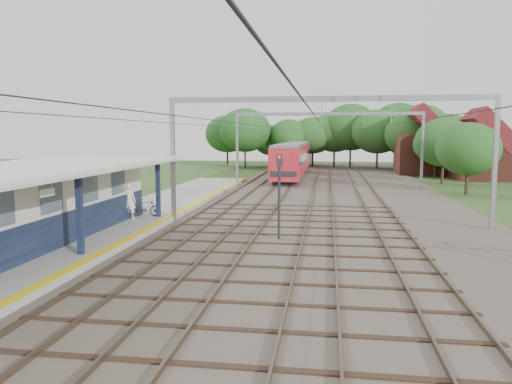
{
  "coord_description": "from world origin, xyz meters",
  "views": [
    {
      "loc": [
        3.57,
        -11.86,
        5.01
      ],
      "look_at": [
        -0.61,
        17.06,
        1.6
      ],
      "focal_mm": 35.0,
      "sensor_mm": 36.0,
      "label": 1
    }
  ],
  "objects_px": {
    "person": "(129,201)",
    "bicycle": "(146,208)",
    "train": "(296,156)",
    "signal_post": "(279,189)"
  },
  "relations": [
    {
      "from": "person",
      "to": "bicycle",
      "type": "xyz_separation_m",
      "value": [
        0.56,
        1.07,
        -0.52
      ]
    },
    {
      "from": "person",
      "to": "signal_post",
      "type": "bearing_deg",
      "value": 163.26
    },
    {
      "from": "person",
      "to": "train",
      "type": "height_order",
      "value": "train"
    },
    {
      "from": "bicycle",
      "to": "person",
      "type": "bearing_deg",
      "value": 142.66
    },
    {
      "from": "train",
      "to": "signal_post",
      "type": "relative_size",
      "value": 9.0
    },
    {
      "from": "bicycle",
      "to": "signal_post",
      "type": "relative_size",
      "value": 0.4
    },
    {
      "from": "signal_post",
      "to": "bicycle",
      "type": "bearing_deg",
      "value": 145.05
    },
    {
      "from": "bicycle",
      "to": "train",
      "type": "height_order",
      "value": "train"
    },
    {
      "from": "train",
      "to": "signal_post",
      "type": "distance_m",
      "value": 41.41
    },
    {
      "from": "person",
      "to": "bicycle",
      "type": "bearing_deg",
      "value": -115.96
    }
  ]
}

